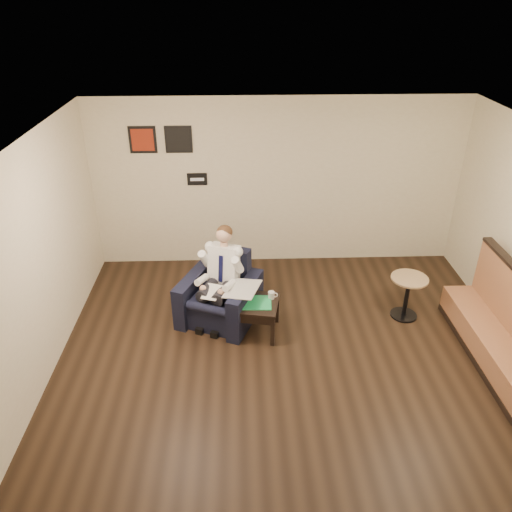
{
  "coord_description": "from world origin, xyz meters",
  "views": [
    {
      "loc": [
        -0.63,
        -4.65,
        4.28
      ],
      "look_at": [
        -0.42,
        1.2,
        1.05
      ],
      "focal_mm": 35.0,
      "sensor_mm": 36.0,
      "label": 1
    }
  ],
  "objects_px": {
    "cafe_table": "(407,297)",
    "coffee_mug": "(271,295)",
    "side_table": "(256,317)",
    "smartphone": "(262,295)",
    "green_folder": "(253,303)",
    "armchair": "(219,290)",
    "banquette": "(500,322)",
    "seated_man": "(215,284)"
  },
  "relations": [
    {
      "from": "seated_man",
      "to": "banquette",
      "type": "bearing_deg",
      "value": 8.32
    },
    {
      "from": "smartphone",
      "to": "cafe_table",
      "type": "xyz_separation_m",
      "value": [
        2.09,
        0.13,
        -0.16
      ]
    },
    {
      "from": "side_table",
      "to": "smartphone",
      "type": "bearing_deg",
      "value": 62.19
    },
    {
      "from": "armchair",
      "to": "seated_man",
      "type": "height_order",
      "value": "seated_man"
    },
    {
      "from": "green_folder",
      "to": "cafe_table",
      "type": "relative_size",
      "value": 0.75
    },
    {
      "from": "side_table",
      "to": "green_folder",
      "type": "distance_m",
      "value": 0.25
    },
    {
      "from": "seated_man",
      "to": "cafe_table",
      "type": "distance_m",
      "value": 2.75
    },
    {
      "from": "green_folder",
      "to": "smartphone",
      "type": "bearing_deg",
      "value": 55.58
    },
    {
      "from": "green_folder",
      "to": "smartphone",
      "type": "height_order",
      "value": "green_folder"
    },
    {
      "from": "armchair",
      "to": "cafe_table",
      "type": "distance_m",
      "value": 2.68
    },
    {
      "from": "seated_man",
      "to": "coffee_mug",
      "type": "height_order",
      "value": "seated_man"
    },
    {
      "from": "seated_man",
      "to": "green_folder",
      "type": "distance_m",
      "value": 0.59
    },
    {
      "from": "armchair",
      "to": "green_folder",
      "type": "distance_m",
      "value": 0.59
    },
    {
      "from": "cafe_table",
      "to": "smartphone",
      "type": "bearing_deg",
      "value": -176.42
    },
    {
      "from": "seated_man",
      "to": "coffee_mug",
      "type": "xyz_separation_m",
      "value": [
        0.77,
        -0.13,
        -0.12
      ]
    },
    {
      "from": "green_folder",
      "to": "seated_man",
      "type": "bearing_deg",
      "value": 155.88
    },
    {
      "from": "armchair",
      "to": "banquette",
      "type": "relative_size",
      "value": 0.43
    },
    {
      "from": "side_table",
      "to": "armchair",
      "type": "bearing_deg",
      "value": 146.82
    },
    {
      "from": "green_folder",
      "to": "coffee_mug",
      "type": "height_order",
      "value": "coffee_mug"
    },
    {
      "from": "smartphone",
      "to": "cafe_table",
      "type": "distance_m",
      "value": 2.1
    },
    {
      "from": "coffee_mug",
      "to": "banquette",
      "type": "height_order",
      "value": "banquette"
    },
    {
      "from": "green_folder",
      "to": "cafe_table",
      "type": "height_order",
      "value": "cafe_table"
    },
    {
      "from": "side_table",
      "to": "banquette",
      "type": "bearing_deg",
      "value": -12.63
    },
    {
      "from": "seated_man",
      "to": "banquette",
      "type": "xyz_separation_m",
      "value": [
        3.57,
        -0.89,
        -0.07
      ]
    },
    {
      "from": "side_table",
      "to": "coffee_mug",
      "type": "height_order",
      "value": "coffee_mug"
    },
    {
      "from": "armchair",
      "to": "cafe_table",
      "type": "xyz_separation_m",
      "value": [
        2.68,
        -0.04,
        -0.15
      ]
    },
    {
      "from": "side_table",
      "to": "smartphone",
      "type": "distance_m",
      "value": 0.31
    },
    {
      "from": "armchair",
      "to": "green_folder",
      "type": "bearing_deg",
      "value": -13.96
    },
    {
      "from": "seated_man",
      "to": "side_table",
      "type": "distance_m",
      "value": 0.73
    },
    {
      "from": "armchair",
      "to": "smartphone",
      "type": "relative_size",
      "value": 6.55
    },
    {
      "from": "smartphone",
      "to": "cafe_table",
      "type": "height_order",
      "value": "cafe_table"
    },
    {
      "from": "side_table",
      "to": "banquette",
      "type": "relative_size",
      "value": 0.26
    },
    {
      "from": "smartphone",
      "to": "banquette",
      "type": "bearing_deg",
      "value": 4.56
    },
    {
      "from": "armchair",
      "to": "cafe_table",
      "type": "bearing_deg",
      "value": 21.44
    },
    {
      "from": "armchair",
      "to": "green_folder",
      "type": "xyz_separation_m",
      "value": [
        0.47,
        -0.35,
        0.01
      ]
    },
    {
      "from": "cafe_table",
      "to": "armchair",
      "type": "bearing_deg",
      "value": 179.08
    },
    {
      "from": "coffee_mug",
      "to": "green_folder",
      "type": "bearing_deg",
      "value": -156.77
    },
    {
      "from": "armchair",
      "to": "green_folder",
      "type": "relative_size",
      "value": 2.04
    },
    {
      "from": "seated_man",
      "to": "green_folder",
      "type": "height_order",
      "value": "seated_man"
    },
    {
      "from": "seated_man",
      "to": "side_table",
      "type": "xyz_separation_m",
      "value": [
        0.56,
        -0.22,
        -0.41
      ]
    },
    {
      "from": "cafe_table",
      "to": "coffee_mug",
      "type": "bearing_deg",
      "value": -174.22
    },
    {
      "from": "seated_man",
      "to": "side_table",
      "type": "height_order",
      "value": "seated_man"
    }
  ]
}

